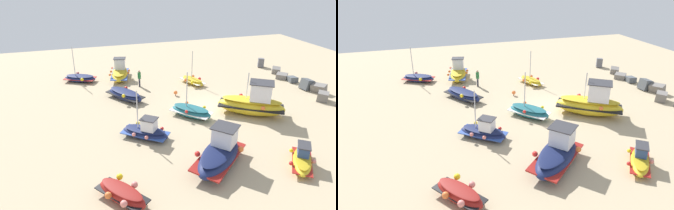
% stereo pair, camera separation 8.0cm
% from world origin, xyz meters
% --- Properties ---
extents(ground_plane, '(50.43, 50.43, 0.00)m').
position_xyz_m(ground_plane, '(0.00, 0.00, 0.00)').
color(ground_plane, tan).
extents(fishing_boat_0, '(4.63, 5.47, 3.53)m').
position_xyz_m(fishing_boat_0, '(2.05, 2.77, 0.97)').
color(fishing_boat_0, gold).
rests_on(fishing_boat_0, ground_plane).
extents(fishing_boat_1, '(3.22, 2.05, 3.40)m').
position_xyz_m(fishing_boat_1, '(-6.08, 0.85, 0.33)').
color(fishing_boat_1, gold).
rests_on(fishing_boat_1, ground_plane).
extents(fishing_boat_2, '(4.13, 3.29, 0.95)m').
position_xyz_m(fishing_boat_2, '(-4.15, -6.47, 0.44)').
color(fishing_boat_2, navy).
rests_on(fishing_boat_2, ground_plane).
extents(fishing_boat_3, '(4.51, 4.73, 2.39)m').
position_xyz_m(fishing_boat_3, '(7.62, -2.86, 0.78)').
color(fishing_boat_3, navy).
rests_on(fishing_boat_3, ground_plane).
extents(fishing_boat_4, '(3.10, 2.75, 1.32)m').
position_xyz_m(fishing_boat_4, '(9.21, 1.84, 0.44)').
color(fishing_boat_4, gold).
rests_on(fishing_boat_4, ground_plane).
extents(fishing_boat_5, '(3.23, 3.50, 3.50)m').
position_xyz_m(fishing_boat_5, '(3.13, -6.32, 0.50)').
color(fishing_boat_5, navy).
rests_on(fishing_boat_5, ground_plane).
extents(fishing_boat_6, '(2.67, 3.55, 3.71)m').
position_xyz_m(fishing_boat_6, '(-10.19, -10.10, 0.38)').
color(fishing_boat_6, navy).
rests_on(fishing_boat_6, ground_plane).
extents(fishing_boat_7, '(3.16, 2.68, 0.93)m').
position_xyz_m(fishing_boat_7, '(9.01, -8.99, 0.45)').
color(fishing_boat_7, maroon).
rests_on(fishing_boat_7, ground_plane).
extents(fishing_boat_8, '(3.49, 3.24, 3.69)m').
position_xyz_m(fishing_boat_8, '(0.96, -2.08, 0.46)').
color(fishing_boat_8, '#1E6670').
rests_on(fishing_boat_8, ground_plane).
extents(fishing_boat_9, '(4.45, 2.60, 2.14)m').
position_xyz_m(fishing_boat_9, '(-9.88, -5.96, 0.66)').
color(fishing_boat_9, gold).
rests_on(fishing_boat_9, ground_plane).
extents(person_walking, '(0.32, 0.32, 1.70)m').
position_xyz_m(person_walking, '(-6.91, -4.51, 0.98)').
color(person_walking, '#2D2D38').
rests_on(person_walking, ground_plane).
extents(breakwater_rocks, '(18.92, 2.52, 1.20)m').
position_xyz_m(breakwater_rocks, '(0.61, 10.80, 0.40)').
color(breakwater_rocks, slate).
rests_on(breakwater_rocks, ground_plane).
extents(mooring_buoy_0, '(0.45, 0.45, 0.55)m').
position_xyz_m(mooring_buoy_0, '(-1.96, 5.60, 0.33)').
color(mooring_buoy_0, '#3F3F42').
rests_on(mooring_buoy_0, ground_plane).
extents(mooring_buoy_1, '(0.36, 0.36, 0.49)m').
position_xyz_m(mooring_buoy_1, '(-3.57, -1.84, 0.30)').
color(mooring_buoy_1, '#3F3F42').
rests_on(mooring_buoy_1, ground_plane).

